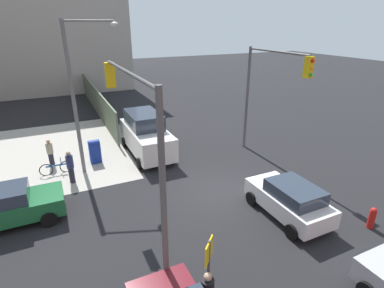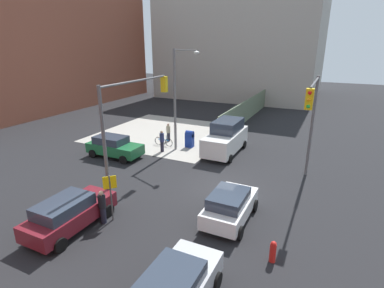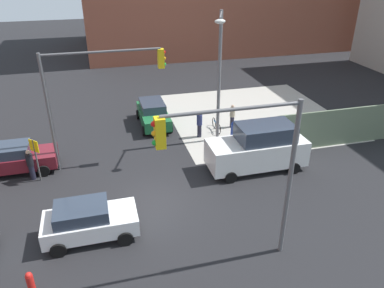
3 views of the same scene
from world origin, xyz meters
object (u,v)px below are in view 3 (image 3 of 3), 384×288
Objects in this scene: fire_hydrant at (30,282)px; pedestrian_walking_north at (232,116)px; mailbox_blue at (237,132)px; pedestrian_waiting at (30,164)px; bicycle_leaning_on_fence at (216,125)px; van_white_delivery at (258,148)px; sedan_green at (153,113)px; coupe_maroon at (12,158)px; traffic_signal_se_corner at (243,157)px; traffic_signal_nw_corner at (95,85)px; coupe_white at (89,220)px; street_lamp_corner at (219,70)px; bicycle_at_crosswalk at (18,156)px; pedestrian_crossing at (199,124)px.

fire_hydrant is 0.57× the size of pedestrian_walking_north.
mailbox_blue is 0.83× the size of pedestrian_waiting.
bicycle_leaning_on_fence is (10.60, 11.40, -0.14)m from fire_hydrant.
van_white_delivery is at bearing -77.66° from pedestrian_walking_north.
sedan_green is at bearing 45.31° from pedestrian_waiting.
coupe_maroon is at bearing -151.20° from pedestrian_walking_north.
sedan_green is 4.50m from bicycle_leaning_on_fence.
pedestrian_walking_north is (4.23, 11.90, -3.75)m from traffic_signal_se_corner.
traffic_signal_nw_corner is 1.68× the size of coupe_white.
street_lamp_corner is 4.65m from pedestrian_walking_north.
traffic_signal_se_corner is 0.81× the size of street_lamp_corner.
coupe_white is 2.21× the size of bicycle_at_crosswalk.
mailbox_blue reaches higher than fire_hydrant.
van_white_delivery is at bearing -17.88° from bicycle_at_crosswalk.
bicycle_leaning_on_fence is (-1.20, -0.20, -0.51)m from pedestrian_walking_north.
traffic_signal_nw_corner is at bearing -176.53° from mailbox_blue.
van_white_delivery reaches higher than pedestrian_walking_north.
coupe_white is (-5.51, 2.82, -3.77)m from traffic_signal_se_corner.
pedestrian_waiting is at bearing -171.35° from street_lamp_corner.
street_lamp_corner reaches higher than van_white_delivery.
traffic_signal_se_corner reaches higher than pedestrian_waiting.
fire_hydrant is at bearing 177.73° from traffic_signal_se_corner.
traffic_signal_nw_corner is 6.16m from coupe_maroon.
pedestrian_waiting reaches higher than coupe_white.
sedan_green reaches higher than bicycle_leaning_on_fence.
pedestrian_crossing is at bearing 8.44° from coupe_maroon.
mailbox_blue is at bearing -85.78° from pedestrian_walking_north.
fire_hydrant is 10.36m from bicycle_at_crosswalk.
pedestrian_walking_north is at bearing 25.03° from pedestrian_waiting.
mailbox_blue is (8.25, 0.50, -3.92)m from traffic_signal_nw_corner.
pedestrian_waiting is at bearing -174.29° from mailbox_blue.
coupe_maroon is at bearing -169.37° from bicycle_leaning_on_fence.
coupe_white is at bearing -53.31° from pedestrian_waiting.
coupe_white is at bearing -159.18° from van_white_delivery.
street_lamp_corner is 1.80× the size of coupe_maroon.
bicycle_at_crosswalk is at bearing 87.78° from coupe_maroon.
sedan_green is 0.79× the size of van_white_delivery.
coupe_maroon is (-13.05, -0.14, 0.08)m from mailbox_blue.
street_lamp_corner is at bearing -106.86° from bicycle_leaning_on_fence.
pedestrian_crossing is (2.58, -2.74, 0.08)m from sedan_green.
traffic_signal_nw_corner is at bearing -172.37° from street_lamp_corner.
coupe_maroon is (-8.47, -4.38, 0.00)m from sedan_green.
mailbox_blue is at bearing 14.80° from pedestrian_waiting.
fire_hydrant is at bearing 176.39° from pedestrian_crossing.
van_white_delivery reaches higher than coupe_maroon.
street_lamp_corner reaches higher than coupe_white.
pedestrian_crossing is (-2.00, 1.50, 0.16)m from mailbox_blue.
pedestrian_waiting is at bearing 142.19° from pedestrian_crossing.
mailbox_blue is 0.82× the size of bicycle_leaning_on_fence.
sedan_green is at bearing 152.86° from bicycle_leaning_on_fence.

